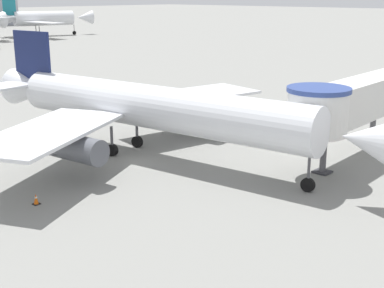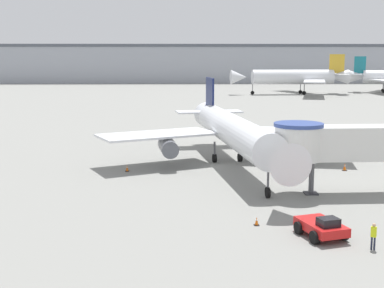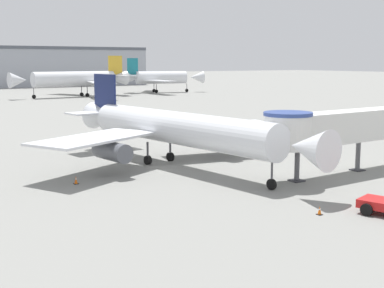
# 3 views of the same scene
# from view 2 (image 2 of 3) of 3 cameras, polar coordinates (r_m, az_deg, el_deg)

# --- Properties ---
(ground_plane) EXTENTS (800.00, 800.00, 0.00)m
(ground_plane) POSITION_cam_2_polar(r_m,az_deg,el_deg) (56.33, 3.43, -2.42)
(ground_plane) COLOR gray
(main_airplane) EXTENTS (28.48, 33.53, 8.77)m
(main_airplane) POSITION_cam_2_polar(r_m,az_deg,el_deg) (55.93, 4.34, 1.37)
(main_airplane) COLOR silver
(main_airplane) RESTS_ON ground_plane
(jet_bridge) EXTENTS (17.57, 4.10, 6.06)m
(jet_bridge) POSITION_cam_2_polar(r_m,az_deg,el_deg) (46.90, 17.70, 0.16)
(jet_bridge) COLOR silver
(jet_bridge) RESTS_ON ground_plane
(pushback_tug_red) EXTENTS (3.15, 4.00, 1.51)m
(pushback_tug_red) POSITION_cam_2_polar(r_m,az_deg,el_deg) (35.68, 13.68, -8.57)
(pushback_tug_red) COLOR red
(pushback_tug_red) RESTS_ON ground_plane
(traffic_cone_near_nose) EXTENTS (0.36, 0.36, 0.60)m
(traffic_cone_near_nose) POSITION_cam_2_polar(r_m,az_deg,el_deg) (37.43, 6.91, -8.19)
(traffic_cone_near_nose) COLOR black
(traffic_cone_near_nose) RESTS_ON ground_plane
(traffic_cone_starboard_wing) EXTENTS (0.46, 0.46, 0.75)m
(traffic_cone_starboard_wing) POSITION_cam_2_polar(r_m,az_deg,el_deg) (56.41, 15.97, -2.38)
(traffic_cone_starboard_wing) COLOR black
(traffic_cone_starboard_wing) RESTS_ON ground_plane
(traffic_cone_port_wing) EXTENTS (0.40, 0.40, 0.66)m
(traffic_cone_port_wing) POSITION_cam_2_polar(r_m,az_deg,el_deg) (54.32, -6.93, -2.58)
(traffic_cone_port_wing) COLOR black
(traffic_cone_port_wing) RESTS_ON ground_plane
(ground_crew_marshaller) EXTENTS (0.37, 0.33, 1.67)m
(ground_crew_marshaller) POSITION_cam_2_polar(r_m,az_deg,el_deg) (34.31, 18.80, -9.13)
(ground_crew_marshaller) COLOR #1E2338
(ground_crew_marshaller) RESTS_ON ground_plane
(background_jet_gold_tail) EXTENTS (35.44, 38.20, 11.77)m
(background_jet_gold_tail) POSITION_cam_2_polar(r_m,az_deg,el_deg) (161.73, 10.94, 7.04)
(background_jet_gold_tail) COLOR silver
(background_jet_gold_tail) RESTS_ON ground_plane
(terminal_building) EXTENTS (166.92, 23.70, 15.92)m
(terminal_building) POSITION_cam_2_polar(r_m,az_deg,el_deg) (230.00, -0.15, 8.60)
(terminal_building) COLOR #999EA8
(terminal_building) RESTS_ON ground_plane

